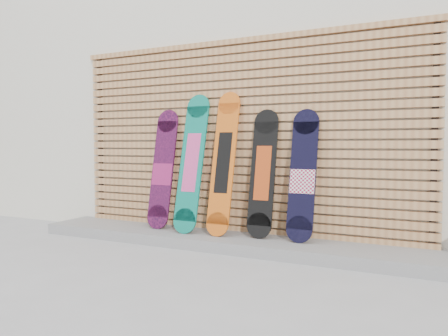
{
  "coord_description": "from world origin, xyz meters",
  "views": [
    {
      "loc": [
        1.89,
        -3.55,
        1.1
      ],
      "look_at": [
        -0.21,
        0.75,
        0.85
      ],
      "focal_mm": 35.0,
      "sensor_mm": 36.0,
      "label": 1
    }
  ],
  "objects_px": {
    "snowboard_2": "(224,163)",
    "snowboard_4": "(303,176)",
    "snowboard_1": "(192,162)",
    "snowboard_3": "(263,173)",
    "snowboard_0": "(163,169)"
  },
  "relations": [
    {
      "from": "snowboard_1",
      "to": "snowboard_3",
      "type": "distance_m",
      "value": 0.85
    },
    {
      "from": "snowboard_2",
      "to": "snowboard_4",
      "type": "height_order",
      "value": "snowboard_2"
    },
    {
      "from": "snowboard_1",
      "to": "snowboard_4",
      "type": "bearing_deg",
      "value": 2.32
    },
    {
      "from": "snowboard_1",
      "to": "snowboard_2",
      "type": "distance_m",
      "value": 0.4
    },
    {
      "from": "snowboard_3",
      "to": "snowboard_4",
      "type": "relative_size",
      "value": 1.01
    },
    {
      "from": "snowboard_1",
      "to": "snowboard_4",
      "type": "xyz_separation_m",
      "value": [
        1.28,
        0.05,
        -0.12
      ]
    },
    {
      "from": "snowboard_0",
      "to": "snowboard_3",
      "type": "bearing_deg",
      "value": 0.68
    },
    {
      "from": "snowboard_0",
      "to": "snowboard_1",
      "type": "xyz_separation_m",
      "value": [
        0.42,
        -0.05,
        0.09
      ]
    },
    {
      "from": "snowboard_1",
      "to": "snowboard_2",
      "type": "bearing_deg",
      "value": 2.06
    },
    {
      "from": "snowboard_1",
      "to": "snowboard_3",
      "type": "relative_size",
      "value": 1.15
    },
    {
      "from": "snowboard_2",
      "to": "snowboard_4",
      "type": "distance_m",
      "value": 0.89
    },
    {
      "from": "snowboard_0",
      "to": "snowboard_4",
      "type": "bearing_deg",
      "value": 0.19
    },
    {
      "from": "snowboard_3",
      "to": "snowboard_0",
      "type": "bearing_deg",
      "value": -179.32
    },
    {
      "from": "snowboard_1",
      "to": "snowboard_3",
      "type": "xyz_separation_m",
      "value": [
        0.84,
        0.06,
        -0.1
      ]
    },
    {
      "from": "snowboard_0",
      "to": "snowboard_3",
      "type": "height_order",
      "value": "snowboard_0"
    }
  ]
}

